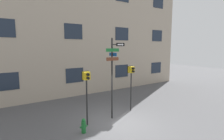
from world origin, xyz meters
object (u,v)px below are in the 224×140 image
at_px(pedestrian_signal_left, 87,83).
at_px(fire_hydrant, 84,126).
at_px(pedestrian_signal_right, 131,76).
at_px(street_sign_pole, 113,71).

xyz_separation_m(pedestrian_signal_left, fire_hydrant, (-0.50, -0.64, -1.90)).
height_order(pedestrian_signal_left, fire_hydrant, pedestrian_signal_left).
distance_m(pedestrian_signal_right, fire_hydrant, 4.37).
height_order(street_sign_pole, fire_hydrant, street_sign_pole).
xyz_separation_m(pedestrian_signal_left, pedestrian_signal_right, (3.27, 0.42, 0.03)).
relative_size(street_sign_pole, pedestrian_signal_left, 1.60).
relative_size(street_sign_pole, pedestrian_signal_right, 1.58).
xyz_separation_m(street_sign_pole, pedestrian_signal_left, (-1.64, -0.04, -0.48)).
bearing_deg(pedestrian_signal_left, fire_hydrant, -127.66).
relative_size(pedestrian_signal_right, fire_hydrant, 4.06).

